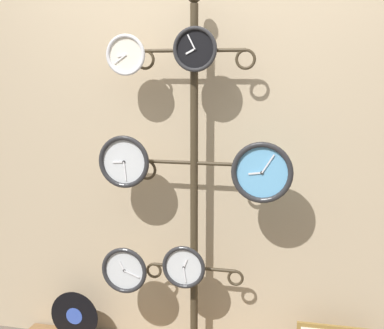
% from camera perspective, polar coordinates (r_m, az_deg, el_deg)
% --- Properties ---
extents(shop_wall, '(4.40, 0.04, 2.80)m').
position_cam_1_polar(shop_wall, '(3.06, 0.92, 4.54)').
color(shop_wall, tan).
rests_on(shop_wall, ground_plane).
extents(display_stand, '(0.67, 0.39, 2.11)m').
position_cam_1_polar(display_stand, '(3.03, 0.22, -7.63)').
color(display_stand, '#382D1E').
rests_on(display_stand, ground_plane).
extents(clock_top_left, '(0.22, 0.04, 0.22)m').
position_cam_1_polar(clock_top_left, '(2.92, -7.06, 11.53)').
color(clock_top_left, silver).
extents(clock_top_center, '(0.23, 0.04, 0.23)m').
position_cam_1_polar(clock_top_center, '(2.80, 0.34, 12.20)').
color(clock_top_center, black).
extents(clock_middle_left, '(0.29, 0.04, 0.29)m').
position_cam_1_polar(clock_middle_left, '(2.96, -7.25, 0.30)').
color(clock_middle_left, silver).
extents(clock_middle_right, '(0.32, 0.04, 0.32)m').
position_cam_1_polar(clock_middle_right, '(2.76, 7.48, -0.85)').
color(clock_middle_right, '#60A8DB').
extents(clock_bottom_left, '(0.27, 0.04, 0.27)m').
position_cam_1_polar(clock_bottom_left, '(3.10, -7.21, -11.12)').
color(clock_bottom_left, silver).
extents(clock_bottom_center, '(0.24, 0.04, 0.24)m').
position_cam_1_polar(clock_bottom_center, '(3.01, -0.87, -10.87)').
color(clock_bottom_center, silver).
extents(vinyl_record, '(0.31, 0.01, 0.31)m').
position_cam_1_polar(vinyl_record, '(3.46, -12.43, -15.49)').
color(vinyl_record, black).
rests_on(vinyl_record, low_shelf).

